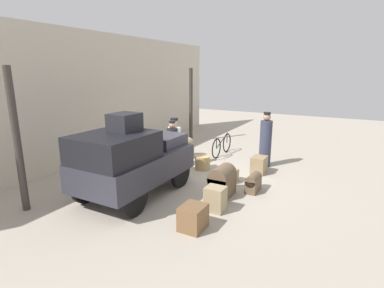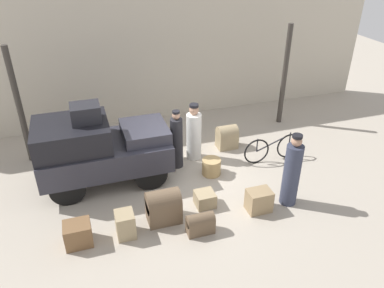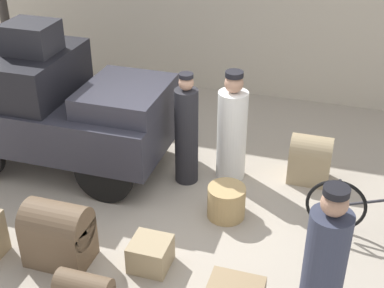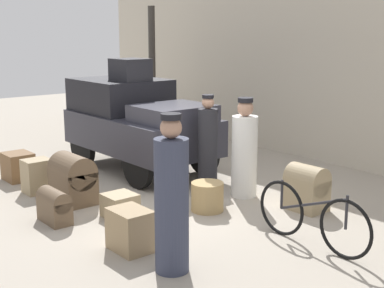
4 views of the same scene
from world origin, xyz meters
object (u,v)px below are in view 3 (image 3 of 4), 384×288
Objects in this scene: bicycle at (378,212)px; porter_lifting_near_truck at (232,131)px; wicker_basket at (226,202)px; truck at (53,104)px; trunk_on_truck_roof at (31,37)px; trunk_wicker_pale at (58,233)px; trunk_barrel_dark at (310,158)px; porter_carrying_trunk at (186,133)px; trunk_umber_medium at (151,254)px; conductor_in_dark_uniform at (323,276)px.

porter_lifting_near_truck is at bearing 157.77° from bicycle.
bicycle is 3.54× the size of wicker_basket.
trunk_on_truck_roof reaches higher than truck.
trunk_on_truck_roof is (-1.33, 2.00, 1.57)m from trunk_wicker_pale.
porter_carrying_trunk is at bearing -162.56° from trunk_barrel_dark.
trunk_on_truck_roof is (-2.81, -0.37, 1.22)m from porter_lifting_near_truck.
porter_carrying_trunk is at bearing 138.70° from wicker_basket.
truck is 2.37m from trunk_wicker_pale.
wicker_basket is (-1.89, -0.12, -0.16)m from bicycle.
truck is 7.12× the size of trunk_umber_medium.
truck reaches higher than porter_carrying_trunk.
trunk_wicker_pale is at bearing -113.46° from porter_carrying_trunk.
wicker_basket is 1.11× the size of trunk_umber_medium.
trunk_umber_medium is at bearing -101.29° from porter_lifting_near_truck.
porter_carrying_trunk is 0.91× the size of conductor_in_dark_uniform.
trunk_umber_medium is 1.10m from trunk_wicker_pale.
porter_lifting_near_truck is 3.67× the size of trunk_umber_medium.
conductor_in_dark_uniform is 3.04m from trunk_wicker_pale.
trunk_wicker_pale is at bearing -56.44° from trunk_on_truck_roof.
porter_lifting_near_truck is at bearing 57.95° from trunk_wicker_pale.
trunk_barrel_dark is (0.94, 1.20, 0.14)m from wicker_basket.
conductor_in_dark_uniform is at bearing -14.65° from trunk_umber_medium.
wicker_basket is at bearing -79.56° from porter_lifting_near_truck.
trunk_on_truck_roof is at bearing -171.12° from trunk_barrel_dark.
conductor_in_dark_uniform is at bearing -5.50° from trunk_wicker_pale.
porter_lifting_near_truck is at bearing 100.44° from wicker_basket.
wicker_basket is 3.51m from trunk_on_truck_roof.
trunk_on_truck_roof is (-0.19, 0.00, 0.99)m from truck.
trunk_on_truck_roof is (-2.99, 0.59, 1.75)m from wicker_basket.
truck is at bearing -177.79° from porter_carrying_trunk.
trunk_umber_medium is at bearing 165.35° from conductor_in_dark_uniform.
conductor_in_dark_uniform is (1.50, -2.66, 0.10)m from porter_lifting_near_truck.
trunk_on_truck_roof reaches higher than trunk_umber_medium.
trunk_wicker_pale is 2.87m from trunk_on_truck_roof.
porter_carrying_trunk is (-2.65, 0.55, 0.39)m from bicycle.
wicker_basket is at bearing -11.18° from trunk_on_truck_roof.
wicker_basket is at bearing -41.30° from porter_carrying_trunk.
truck is 2.05m from porter_carrying_trunk.
porter_lifting_near_truck is 2.08× the size of trunk_wicker_pale.
truck is 4.04× the size of trunk_wicker_pale.
porter_lifting_near_truck reaches higher than wicker_basket.
truck is at bearing 140.90° from trunk_umber_medium.
trunk_wicker_pale reaches higher than wicker_basket.
trunk_umber_medium is (-1.93, 0.51, -0.67)m from conductor_in_dark_uniform.
truck is at bearing 174.29° from bicycle.
conductor_in_dark_uniform is (1.33, -1.70, 0.62)m from wicker_basket.
truck is 1.92× the size of porter_carrying_trunk.
trunk_on_truck_roof is (-4.32, 2.29, 1.12)m from conductor_in_dark_uniform.
conductor_in_dark_uniform is at bearing -29.00° from truck.
truck is 2.94m from trunk_umber_medium.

